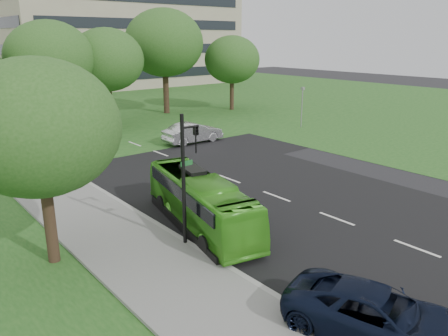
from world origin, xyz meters
The scene contains 13 objects.
ground centered at (0.00, 0.00, 0.00)m, with size 160.00×160.00×0.00m, color black.
street_surfaces centered at (-0.38, 22.75, 0.03)m, with size 120.00×120.00×0.15m.
office_building centered at (21.96, 61.96, 12.50)m, with size 40.10×20.10×25.00m.
tree_park_b centered at (-3.38, 26.06, 6.66)m, with size 7.53×7.53×9.87m.
tree_park_c centered at (2.05, 26.49, 6.32)m, with size 7.02×7.02×9.32m.
tree_park_d centered at (10.32, 29.36, 7.80)m, with size 8.71×8.71×11.52m.
tree_park_e centered at (17.73, 26.46, 5.88)m, with size 6.49×6.49×8.65m.
tree_side_near centered at (-11.90, 2.52, 5.29)m, with size 5.87×5.87×7.80m.
bus centered at (-5.50, 1.54, 1.20)m, with size 2.02×8.63×2.40m, color green.
sedan centered at (4.00, 15.38, 0.84)m, with size 1.77×5.08×1.67m, color silver.
suv centered at (-6.29, -8.00, 0.75)m, with size 2.47×5.36×1.49m, color black.
traffic_light centered at (-7.03, 0.36, 3.27)m, with size 0.89×0.23×5.57m.
camera_pole centered at (16.00, 14.06, 2.48)m, with size 0.32×0.28×3.84m.
Camera 1 is at (-16.54, -13.48, 8.38)m, focal length 35.00 mm.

